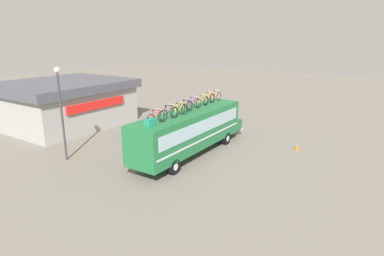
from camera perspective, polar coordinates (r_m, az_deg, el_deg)
ground_plane at (r=23.00m, az=-0.45°, el=-4.82°), size 120.00×120.00×0.00m
bus at (r=22.55m, az=-0.22°, el=-0.22°), size 11.77×2.46×3.18m
luggage_bag_1 at (r=18.56m, az=-7.48°, el=1.02°), size 0.61×0.40×0.44m
rooftop_bicycle_1 at (r=19.07m, az=-6.42°, el=1.89°), size 1.64×0.44×0.87m
rooftop_bicycle_2 at (r=19.82m, az=-4.17°, el=2.59°), size 1.79×0.44×0.97m
rooftop_bicycle_3 at (r=20.74m, az=-2.19°, el=3.17°), size 1.74×0.44×0.92m
rooftop_bicycle_4 at (r=21.71m, az=-1.08°, el=3.76°), size 1.69×0.44×0.94m
rooftop_bicycle_5 at (r=22.78m, az=0.15°, el=4.32°), size 1.73×0.44×0.92m
rooftop_bicycle_6 at (r=23.64m, az=1.87°, el=4.70°), size 1.73×0.44×0.88m
rooftop_bicycle_7 at (r=24.56m, az=2.95°, el=5.17°), size 1.73×0.44×0.96m
rooftop_bicycle_8 at (r=25.62m, az=4.22°, el=5.57°), size 1.73×0.44×0.93m
roadside_building at (r=32.88m, az=-21.65°, el=4.21°), size 11.09×9.66×4.16m
traffic_cone at (r=25.16m, az=18.13°, el=-3.22°), size 0.28×0.28×0.49m
street_lamp at (r=22.74m, az=-22.27°, el=3.94°), size 0.36×0.36×6.28m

